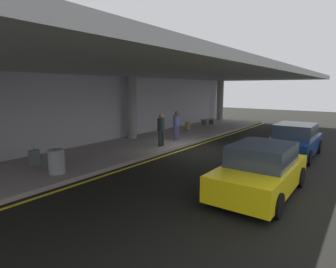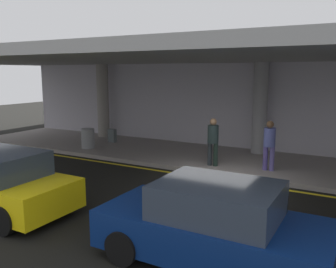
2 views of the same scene
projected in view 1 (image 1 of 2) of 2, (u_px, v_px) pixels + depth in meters
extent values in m
plane|color=black|center=(199.00, 150.00, 14.19)|extent=(60.00, 60.00, 0.00)
cube|color=gray|center=(152.00, 142.00, 15.97)|extent=(26.00, 4.20, 0.15)
cube|color=yellow|center=(187.00, 148.00, 14.60)|extent=(26.00, 0.14, 0.01)
cylinder|color=gray|center=(132.00, 108.00, 16.52)|extent=(0.59, 0.59, 3.65)
cylinder|color=gray|center=(220.00, 100.00, 26.11)|extent=(0.59, 0.59, 3.65)
cube|color=#999A99|center=(158.00, 73.00, 15.04)|extent=(28.00, 13.20, 0.30)
cube|color=#AFABB6|center=(123.00, 108.00, 16.97)|extent=(26.00, 0.30, 3.80)
cube|color=navy|center=(294.00, 144.00, 12.93)|extent=(4.10, 1.80, 0.70)
cube|color=#2D3847|center=(295.00, 130.00, 12.90)|extent=(2.10, 1.60, 0.60)
cylinder|color=black|center=(282.00, 143.00, 14.54)|extent=(0.64, 0.22, 0.64)
cylinder|color=black|center=(319.00, 147.00, 13.56)|extent=(0.64, 0.22, 0.64)
cylinder|color=black|center=(266.00, 152.00, 12.38)|extent=(0.64, 0.22, 0.64)
cylinder|color=black|center=(308.00, 158.00, 11.40)|extent=(0.64, 0.22, 0.64)
cube|color=yellow|center=(260.00, 176.00, 8.32)|extent=(4.10, 1.80, 0.70)
cube|color=#2D3847|center=(262.00, 154.00, 8.30)|extent=(2.10, 1.60, 0.60)
cylinder|color=black|center=(248.00, 168.00, 9.93)|extent=(0.64, 0.22, 0.64)
cylinder|color=black|center=(300.00, 177.00, 8.95)|extent=(0.64, 0.22, 0.64)
cylinder|color=black|center=(214.00, 190.00, 7.77)|extent=(0.64, 0.22, 0.64)
cylinder|color=black|center=(277.00, 205.00, 6.79)|extent=(0.64, 0.22, 0.64)
cylinder|color=#252C31|center=(160.00, 139.00, 14.35)|extent=(0.16, 0.16, 0.82)
cylinder|color=black|center=(162.00, 138.00, 14.52)|extent=(0.16, 0.16, 0.82)
cylinder|color=#1F2D2D|center=(161.00, 124.00, 14.32)|extent=(0.38, 0.38, 0.62)
sphere|color=#8C6647|center=(161.00, 116.00, 14.25)|extent=(0.24, 0.24, 0.24)
cylinder|color=#50448E|center=(175.00, 133.00, 16.03)|extent=(0.16, 0.16, 0.82)
cylinder|color=#544C8C|center=(177.00, 133.00, 16.21)|extent=(0.16, 0.16, 0.82)
cylinder|color=#485192|center=(176.00, 121.00, 16.00)|extent=(0.38, 0.38, 0.62)
sphere|color=brown|center=(176.00, 113.00, 15.93)|extent=(0.24, 0.24, 0.24)
cube|color=olive|center=(188.00, 126.00, 19.90)|extent=(0.36, 0.22, 0.62)
cylinder|color=slate|center=(188.00, 120.00, 19.83)|extent=(0.02, 0.02, 0.28)
cube|color=#525C5E|center=(34.00, 158.00, 10.84)|extent=(0.36, 0.22, 0.62)
cylinder|color=slate|center=(34.00, 146.00, 10.77)|extent=(0.02, 0.02, 0.28)
cube|color=slate|center=(208.00, 119.00, 22.76)|extent=(1.60, 0.50, 0.06)
cube|color=#4C4C51|center=(204.00, 123.00, 22.30)|extent=(0.10, 0.40, 0.42)
cube|color=#4C4C51|center=(211.00, 121.00, 23.29)|extent=(0.10, 0.40, 0.42)
cylinder|color=gray|center=(57.00, 161.00, 9.85)|extent=(0.56, 0.56, 0.85)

